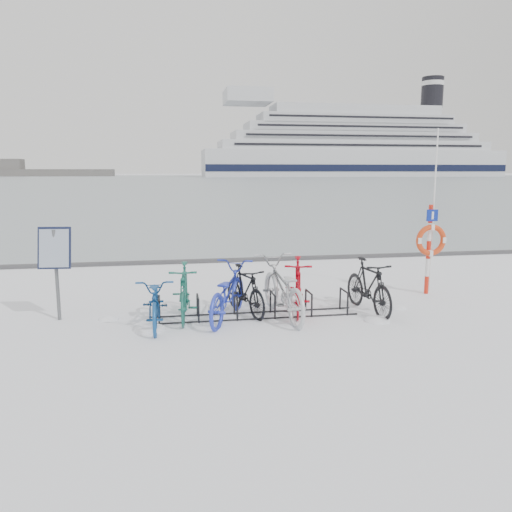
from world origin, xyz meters
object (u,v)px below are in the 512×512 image
(bike_rack, at_px, (254,307))
(info_board, at_px, (55,254))
(cruise_ferry, at_px, (352,150))
(lifebuoy_station, at_px, (431,240))

(bike_rack, relative_size, info_board, 2.27)
(bike_rack, height_order, cruise_ferry, cruise_ferry)
(bike_rack, distance_m, cruise_ferry, 227.19)
(info_board, height_order, cruise_ferry, cruise_ferry)
(info_board, xyz_separation_m, cruise_ferry, (84.23, 211.68, 10.98))
(bike_rack, height_order, lifebuoy_station, lifebuoy_station)
(bike_rack, bearing_deg, info_board, 173.80)
(cruise_ferry, bearing_deg, info_board, -111.70)
(info_board, height_order, lifebuoy_station, lifebuoy_station)
(info_board, distance_m, cruise_ferry, 228.09)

